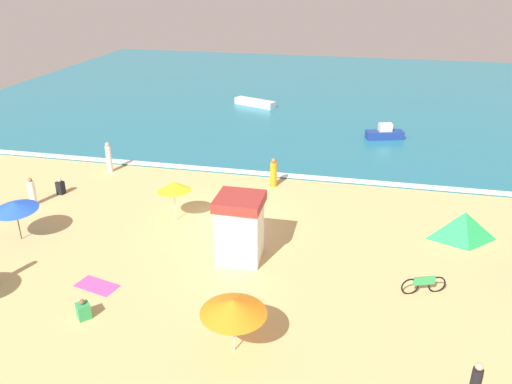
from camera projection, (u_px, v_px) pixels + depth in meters
The scene contains 17 objects.
ground_plane at pixel (227, 221), 25.76m from camera, with size 60.00×60.00×0.00m, color #D8B775.
ocean_water at pixel (303, 93), 50.69m from camera, with size 60.00×44.00×0.10m, color teal.
wave_breaker_foam at pixel (255, 173), 31.33m from camera, with size 57.00×0.70×0.01m, color white.
lifeguard_cabana at pixel (240, 227), 21.91m from camera, with size 1.96×1.94×2.93m.
beach_umbrella_0 at pixel (233, 307), 16.43m from camera, with size 3.04×3.04×2.03m.
beach_umbrella_2 at pixel (15, 206), 23.38m from camera, with size 2.28×2.30×1.95m.
beach_umbrella_6 at pixel (174, 186), 25.08m from camera, with size 2.40×2.40×2.12m.
beach_tent at pixel (463, 226), 23.74m from camera, with size 2.60×1.99×1.41m.
parked_bicycle at pixel (424, 284), 19.99m from camera, with size 1.73×0.68×0.76m.
beachgoer_2 at pixel (60, 187), 28.57m from camera, with size 0.42×0.42×0.95m.
beachgoer_3 at pixel (109, 158), 31.41m from camera, with size 0.45×0.45×1.90m.
beachgoer_5 at pixel (83, 310), 18.59m from camera, with size 0.64×0.64×0.79m.
beachgoer_6 at pixel (274, 173), 29.42m from camera, with size 0.48×0.48×1.70m.
beachgoer_7 at pixel (32, 192), 27.19m from camera, with size 0.46×0.46×1.53m.
beach_towel_1 at pixel (97, 286), 20.55m from camera, with size 1.87×1.26×0.01m.
small_boat_0 at pixel (385, 133), 37.26m from camera, with size 2.81×1.67×1.15m.
small_boat_1 at pixel (255, 103), 45.90m from camera, with size 3.93×2.33×0.55m.
Camera 1 is at (6.41, -22.07, 11.81)m, focal length 36.15 mm.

